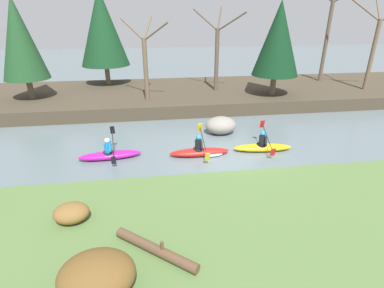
{
  "coord_description": "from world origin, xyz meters",
  "views": [
    {
      "loc": [
        -3.27,
        -11.33,
        6.02
      ],
      "look_at": [
        -1.53,
        0.83,
        0.55
      ],
      "focal_mm": 28.0,
      "sensor_mm": 36.0,
      "label": 1
    }
  ],
  "objects": [
    {
      "name": "ground_plane",
      "position": [
        0.0,
        0.0,
        0.0
      ],
      "size": [
        90.0,
        90.0,
        0.0
      ],
      "primitive_type": "plane",
      "color": "slate"
    },
    {
      "name": "riverbank_near",
      "position": [
        0.0,
        -5.28,
        0.4
      ],
      "size": [
        44.0,
        6.03,
        0.8
      ],
      "color": "#56753D",
      "rests_on": "ground"
    },
    {
      "name": "riverbank_far",
      "position": [
        0.0,
        10.0,
        0.41
      ],
      "size": [
        44.0,
        8.32,
        0.81
      ],
      "color": "#473D2D",
      "rests_on": "ground"
    },
    {
      "name": "conifer_tree_far_left",
      "position": [
        -10.88,
        8.97,
        4.5
      ],
      "size": [
        2.74,
        2.74,
        6.12
      ],
      "color": "brown",
      "rests_on": "riverbank_far"
    },
    {
      "name": "conifer_tree_left",
      "position": [
        -6.45,
        12.65,
        4.93
      ],
      "size": [
        3.57,
        3.57,
        6.81
      ],
      "color": "#7A664C",
      "rests_on": "riverbank_far"
    },
    {
      "name": "conifer_tree_mid_left",
      "position": [
        4.95,
        7.69,
        4.41
      ],
      "size": [
        2.99,
        2.99,
        5.89
      ],
      "color": "brown",
      "rests_on": "riverbank_far"
    },
    {
      "name": "bare_tree_upstream",
      "position": [
        -3.43,
        7.61,
        3.17
      ],
      "size": [
        2.79,
        2.75,
        4.99
      ],
      "color": "brown",
      "rests_on": "riverbank_far"
    },
    {
      "name": "bare_tree_mid_upstream",
      "position": [
        1.45,
        9.55,
        3.42
      ],
      "size": [
        3.08,
        3.04,
        5.53
      ],
      "color": "brown",
      "rests_on": "riverbank_far"
    },
    {
      "name": "bare_tree_mid_downstream",
      "position": [
        10.55,
        11.49,
        4.55
      ],
      "size": [
        4.34,
        4.29,
        7.95
      ],
      "color": "brown",
      "rests_on": "riverbank_far"
    },
    {
      "name": "bare_tree_downstream",
      "position": [
        12.2,
        8.25,
        3.78
      ],
      "size": [
        3.48,
        3.44,
        6.3
      ],
      "color": "brown",
      "rests_on": "riverbank_far"
    },
    {
      "name": "shrub_clump_second",
      "position": [
        -5.56,
        -4.35,
        1.06
      ],
      "size": [
        0.95,
        0.79,
        0.51
      ],
      "color": "brown",
      "rests_on": "riverbank_near"
    },
    {
      "name": "shrub_clump_third",
      "position": [
        -4.53,
        -6.75,
        1.22
      ],
      "size": [
        1.54,
        1.29,
        0.84
      ],
      "color": "brown",
      "rests_on": "riverbank_near"
    },
    {
      "name": "kayaker_lead",
      "position": [
        1.82,
        0.79,
        0.22
      ],
      "size": [
        2.79,
        2.07,
        1.2
      ],
      "rotation": [
        0.0,
        0.0,
        -0.08
      ],
      "color": "yellow",
      "rests_on": "ground"
    },
    {
      "name": "kayaker_middle",
      "position": [
        -1.09,
        0.73,
        0.2
      ],
      "size": [
        2.77,
        2.06,
        1.2
      ],
      "rotation": [
        0.0,
        0.0,
        0.0
      ],
      "color": "red",
      "rests_on": "ground"
    },
    {
      "name": "kayaker_trailing",
      "position": [
        -5.16,
        0.97,
        0.22
      ],
      "size": [
        2.79,
        2.07,
        1.2
      ],
      "rotation": [
        0.0,
        0.0,
        0.09
      ],
      "color": "#C61999",
      "rests_on": "ground"
    },
    {
      "name": "boulder_midstream",
      "position": [
        0.36,
        3.23,
        0.46
      ],
      "size": [
        1.64,
        1.28,
        0.93
      ],
      "color": "gray",
      "rests_on": "ground"
    },
    {
      "name": "driftwood_log",
      "position": [
        -3.35,
        -5.88,
        0.92
      ],
      "size": [
        1.92,
        1.66,
        0.44
      ],
      "rotation": [
        0.0,
        0.0,
        -0.7
      ],
      "color": "brown",
      "rests_on": "riverbank_near"
    }
  ]
}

